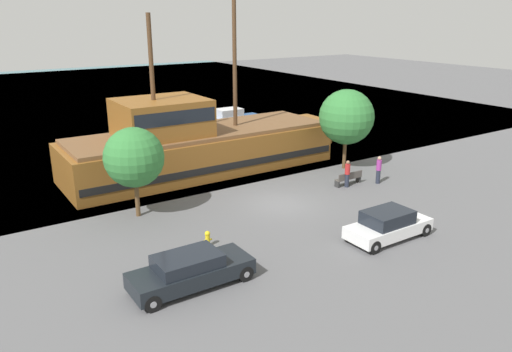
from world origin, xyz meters
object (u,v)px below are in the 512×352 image
object	(u,v)px
parked_car_curb_front	(191,270)
bench_promenade_east	(349,178)
pirate_ship	(197,145)
fire_hydrant	(208,238)
parked_car_curb_mid	(388,225)
pedestrian_walking_far	(347,174)
moored_boat_dockside	(232,120)
pedestrian_walking_near	(379,170)

from	to	relation	value
parked_car_curb_front	bench_promenade_east	bearing A→B (deg)	22.30
pirate_ship	fire_hydrant	bearing A→B (deg)	-114.71
parked_car_curb_mid	pedestrian_walking_far	distance (m)	7.60
parked_car_curb_front	bench_promenade_east	distance (m)	14.99
moored_boat_dockside	fire_hydrant	bearing A→B (deg)	-123.27
pirate_ship	pedestrian_walking_far	xyz separation A→B (m)	(6.27, -8.16, -1.00)
moored_boat_dockside	bench_promenade_east	distance (m)	18.90
pirate_ship	fire_hydrant	distance (m)	11.99
pedestrian_walking_near	fire_hydrant	bearing A→B (deg)	-171.16
moored_boat_dockside	bench_promenade_east	size ratio (longest dim) A/B	3.02
fire_hydrant	pedestrian_walking_near	size ratio (longest dim) A/B	0.43
pirate_ship	pedestrian_walking_far	world-z (taller)	pirate_ship
moored_boat_dockside	pedestrian_walking_far	xyz separation A→B (m)	(-2.92, -18.93, 0.20)
pirate_ship	parked_car_curb_mid	distance (m)	15.11
moored_boat_dockside	pedestrian_walking_far	size ratio (longest dim) A/B	3.44
moored_boat_dockside	fire_hydrant	size ratio (longest dim) A/B	7.69
pirate_ship	parked_car_curb_mid	size ratio (longest dim) A/B	4.50
pedestrian_walking_far	pedestrian_walking_near	bearing A→B (deg)	-14.95
pirate_ship	parked_car_curb_front	distance (m)	15.48
fire_hydrant	pedestrian_walking_far	xyz separation A→B (m)	(11.25, 2.66, 0.46)
pirate_ship	pedestrian_walking_far	distance (m)	10.34
parked_car_curb_mid	bench_promenade_east	world-z (taller)	parked_car_curb_mid
bench_promenade_east	pedestrian_walking_near	world-z (taller)	pedestrian_walking_near
parked_car_curb_mid	fire_hydrant	xyz separation A→B (m)	(-7.63, 4.02, -0.30)
pirate_ship	bench_promenade_east	distance (m)	10.45
moored_boat_dockside	parked_car_curb_mid	bearing A→B (deg)	-104.32
pedestrian_walking_near	pedestrian_walking_far	bearing A→B (deg)	165.05
pirate_ship	parked_car_curb_mid	bearing A→B (deg)	-79.86
pirate_ship	fire_hydrant	xyz separation A→B (m)	(-4.98, -10.81, -1.46)
parked_car_curb_mid	pedestrian_walking_far	size ratio (longest dim) A/B	2.56
parked_car_curb_front	bench_promenade_east	world-z (taller)	parked_car_curb_front
parked_car_curb_mid	pedestrian_walking_near	world-z (taller)	pedestrian_walking_near
moored_boat_dockside	parked_car_curb_mid	distance (m)	26.43
fire_hydrant	parked_car_curb_front	bearing A→B (deg)	-128.60
pirate_ship	moored_boat_dockside	world-z (taller)	pirate_ship
pirate_ship	parked_car_curb_mid	xyz separation A→B (m)	(2.65, -14.83, -1.16)
pirate_ship	pedestrian_walking_far	size ratio (longest dim) A/B	11.52
moored_boat_dockside	pedestrian_walking_far	bearing A→B (deg)	-98.75
fire_hydrant	pedestrian_walking_near	world-z (taller)	pedestrian_walking_near
parked_car_curb_front	parked_car_curb_mid	world-z (taller)	parked_car_curb_mid
parked_car_curb_mid	bench_promenade_east	size ratio (longest dim) A/B	2.25
parked_car_curb_mid	moored_boat_dockside	bearing A→B (deg)	75.68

